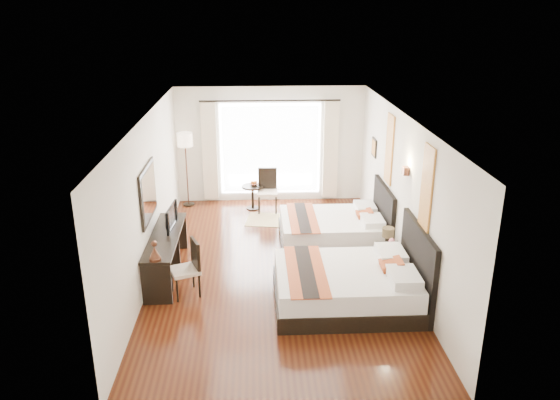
{
  "coord_description": "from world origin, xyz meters",
  "views": [
    {
      "loc": [
        -0.38,
        -9.06,
        4.61
      ],
      "look_at": [
        0.07,
        0.24,
        1.25
      ],
      "focal_mm": 35.0,
      "sensor_mm": 36.0,
      "label": 1
    }
  ],
  "objects_px": {
    "nightstand": "(389,259)",
    "bed_near": "(351,284)",
    "table_lamp": "(388,234)",
    "television": "(168,217)",
    "vase": "(391,248)",
    "floor_lamp": "(185,144)",
    "bed_far": "(336,228)",
    "window_chair": "(268,199)",
    "desk_chair": "(186,278)",
    "console_desk": "(166,254)",
    "fruit_bowl": "(254,185)",
    "side_table": "(253,197)"
  },
  "relations": [
    {
      "from": "table_lamp",
      "to": "floor_lamp",
      "type": "bearing_deg",
      "value": 137.44
    },
    {
      "from": "bed_near",
      "to": "vase",
      "type": "xyz_separation_m",
      "value": [
        0.85,
        0.88,
        0.23
      ]
    },
    {
      "from": "television",
      "to": "table_lamp",
      "type": "bearing_deg",
      "value": -91.17
    },
    {
      "from": "fruit_bowl",
      "to": "bed_far",
      "type": "bearing_deg",
      "value": -51.02
    },
    {
      "from": "bed_far",
      "to": "window_chair",
      "type": "xyz_separation_m",
      "value": [
        -1.34,
        1.86,
        -0.0
      ]
    },
    {
      "from": "table_lamp",
      "to": "window_chair",
      "type": "bearing_deg",
      "value": 123.33
    },
    {
      "from": "console_desk",
      "to": "fruit_bowl",
      "type": "distance_m",
      "value": 3.62
    },
    {
      "from": "television",
      "to": "desk_chair",
      "type": "height_order",
      "value": "television"
    },
    {
      "from": "vase",
      "to": "bed_near",
      "type": "bearing_deg",
      "value": -133.99
    },
    {
      "from": "desk_chair",
      "to": "side_table",
      "type": "distance_m",
      "value": 4.16
    },
    {
      "from": "side_table",
      "to": "window_chair",
      "type": "distance_m",
      "value": 0.39
    },
    {
      "from": "fruit_bowl",
      "to": "nightstand",
      "type": "bearing_deg",
      "value": -54.41
    },
    {
      "from": "desk_chair",
      "to": "side_table",
      "type": "bearing_deg",
      "value": -127.12
    },
    {
      "from": "floor_lamp",
      "to": "vase",
      "type": "bearing_deg",
      "value": -44.16
    },
    {
      "from": "bed_near",
      "to": "window_chair",
      "type": "relative_size",
      "value": 2.31
    },
    {
      "from": "table_lamp",
      "to": "television",
      "type": "relative_size",
      "value": 0.46
    },
    {
      "from": "television",
      "to": "vase",
      "type": "bearing_deg",
      "value": -94.36
    },
    {
      "from": "television",
      "to": "window_chair",
      "type": "bearing_deg",
      "value": -29.61
    },
    {
      "from": "table_lamp",
      "to": "television",
      "type": "xyz_separation_m",
      "value": [
        -3.95,
        0.41,
        0.24
      ]
    },
    {
      "from": "vase",
      "to": "window_chair",
      "type": "height_order",
      "value": "window_chair"
    },
    {
      "from": "nightstand",
      "to": "bed_near",
      "type": "bearing_deg",
      "value": -129.76
    },
    {
      "from": "floor_lamp",
      "to": "bed_far",
      "type": "bearing_deg",
      "value": -36.06
    },
    {
      "from": "bed_near",
      "to": "vase",
      "type": "relative_size",
      "value": 17.77
    },
    {
      "from": "television",
      "to": "floor_lamp",
      "type": "xyz_separation_m",
      "value": [
        -0.03,
        3.24,
        0.54
      ]
    },
    {
      "from": "side_table",
      "to": "window_chair",
      "type": "height_order",
      "value": "window_chair"
    },
    {
      "from": "table_lamp",
      "to": "side_table",
      "type": "relative_size",
      "value": 0.6
    },
    {
      "from": "bed_near",
      "to": "desk_chair",
      "type": "distance_m",
      "value": 2.73
    },
    {
      "from": "vase",
      "to": "floor_lamp",
      "type": "xyz_separation_m",
      "value": [
        -4.0,
        3.88,
        0.94
      ]
    },
    {
      "from": "bed_near",
      "to": "table_lamp",
      "type": "xyz_separation_m",
      "value": [
        0.84,
        1.11,
        0.4
      ]
    },
    {
      "from": "vase",
      "to": "desk_chair",
      "type": "xyz_separation_m",
      "value": [
        -3.55,
        -0.46,
        -0.27
      ]
    },
    {
      "from": "window_chair",
      "to": "floor_lamp",
      "type": "bearing_deg",
      "value": -102.82
    },
    {
      "from": "bed_near",
      "to": "nightstand",
      "type": "relative_size",
      "value": 4.47
    },
    {
      "from": "floor_lamp",
      "to": "window_chair",
      "type": "distance_m",
      "value": 2.31
    },
    {
      "from": "side_table",
      "to": "fruit_bowl",
      "type": "xyz_separation_m",
      "value": [
        0.04,
        0.01,
        0.31
      ]
    },
    {
      "from": "desk_chair",
      "to": "window_chair",
      "type": "distance_m",
      "value": 4.11
    },
    {
      "from": "nightstand",
      "to": "side_table",
      "type": "distance_m",
      "value": 4.18
    },
    {
      "from": "bed_far",
      "to": "desk_chair",
      "type": "distance_m",
      "value": 3.42
    },
    {
      "from": "console_desk",
      "to": "fruit_bowl",
      "type": "bearing_deg",
      "value": 64.01
    },
    {
      "from": "vase",
      "to": "console_desk",
      "type": "height_order",
      "value": "console_desk"
    },
    {
      "from": "bed_near",
      "to": "television",
      "type": "relative_size",
      "value": 3.11
    },
    {
      "from": "bed_far",
      "to": "floor_lamp",
      "type": "relative_size",
      "value": 1.19
    },
    {
      "from": "table_lamp",
      "to": "vase",
      "type": "bearing_deg",
      "value": -85.94
    },
    {
      "from": "nightstand",
      "to": "vase",
      "type": "xyz_separation_m",
      "value": [
        -0.02,
        -0.17,
        0.32
      ]
    },
    {
      "from": "table_lamp",
      "to": "vase",
      "type": "height_order",
      "value": "table_lamp"
    },
    {
      "from": "console_desk",
      "to": "fruit_bowl",
      "type": "xyz_separation_m",
      "value": [
        1.58,
        3.25,
        0.22
      ]
    },
    {
      "from": "bed_near",
      "to": "floor_lamp",
      "type": "height_order",
      "value": "floor_lamp"
    },
    {
      "from": "table_lamp",
      "to": "desk_chair",
      "type": "height_order",
      "value": "desk_chair"
    },
    {
      "from": "table_lamp",
      "to": "vase",
      "type": "relative_size",
      "value": 2.63
    },
    {
      "from": "nightstand",
      "to": "side_table",
      "type": "height_order",
      "value": "side_table"
    },
    {
      "from": "floor_lamp",
      "to": "side_table",
      "type": "xyz_separation_m",
      "value": [
        1.56,
        -0.33,
        -1.22
      ]
    }
  ]
}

